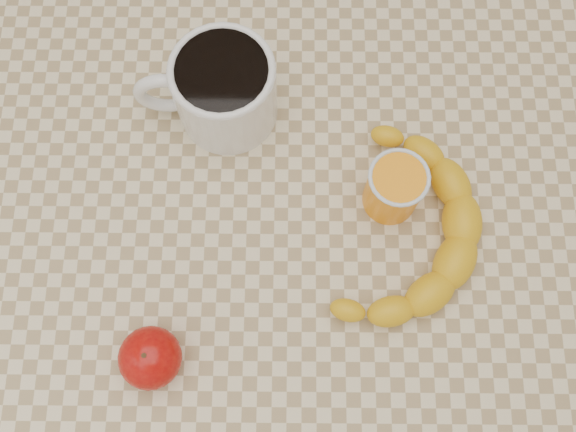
{
  "coord_description": "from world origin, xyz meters",
  "views": [
    {
      "loc": [
        0.0,
        -0.21,
        1.48
      ],
      "look_at": [
        0.0,
        0.0,
        0.77
      ],
      "focal_mm": 40.0,
      "sensor_mm": 36.0,
      "label": 1
    }
  ],
  "objects_px": {
    "coffee_mug": "(222,89)",
    "apple": "(150,358)",
    "banana": "(405,233)",
    "orange_juice_glass": "(394,188)",
    "table": "(288,239)"
  },
  "relations": [
    {
      "from": "table",
      "to": "orange_juice_glass",
      "type": "xyz_separation_m",
      "value": [
        0.12,
        0.03,
        0.13
      ]
    },
    {
      "from": "coffee_mug",
      "to": "apple",
      "type": "height_order",
      "value": "coffee_mug"
    },
    {
      "from": "coffee_mug",
      "to": "banana",
      "type": "height_order",
      "value": "coffee_mug"
    },
    {
      "from": "apple",
      "to": "banana",
      "type": "height_order",
      "value": "apple"
    },
    {
      "from": "coffee_mug",
      "to": "apple",
      "type": "relative_size",
      "value": 1.92
    },
    {
      "from": "coffee_mug",
      "to": "orange_juice_glass",
      "type": "height_order",
      "value": "coffee_mug"
    },
    {
      "from": "banana",
      "to": "orange_juice_glass",
      "type": "bearing_deg",
      "value": 129.69
    },
    {
      "from": "table",
      "to": "banana",
      "type": "bearing_deg",
      "value": -8.77
    },
    {
      "from": "orange_juice_glass",
      "to": "apple",
      "type": "bearing_deg",
      "value": -144.51
    },
    {
      "from": "coffee_mug",
      "to": "apple",
      "type": "distance_m",
      "value": 0.31
    },
    {
      "from": "table",
      "to": "apple",
      "type": "xyz_separation_m",
      "value": [
        -0.15,
        -0.16,
        0.12
      ]
    },
    {
      "from": "coffee_mug",
      "to": "banana",
      "type": "xyz_separation_m",
      "value": [
        0.21,
        -0.16,
        -0.03
      ]
    },
    {
      "from": "banana",
      "to": "coffee_mug",
      "type": "bearing_deg",
      "value": 166.16
    },
    {
      "from": "banana",
      "to": "apple",
      "type": "bearing_deg",
      "value": -129.27
    },
    {
      "from": "table",
      "to": "coffee_mug",
      "type": "bearing_deg",
      "value": 118.62
    }
  ]
}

